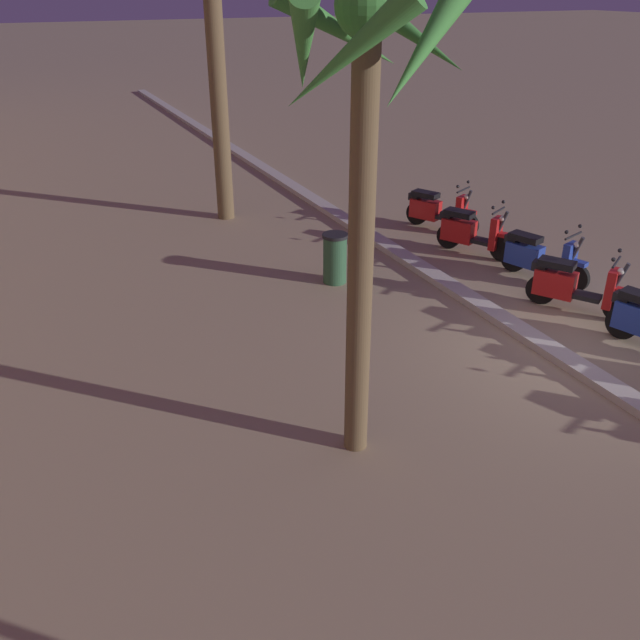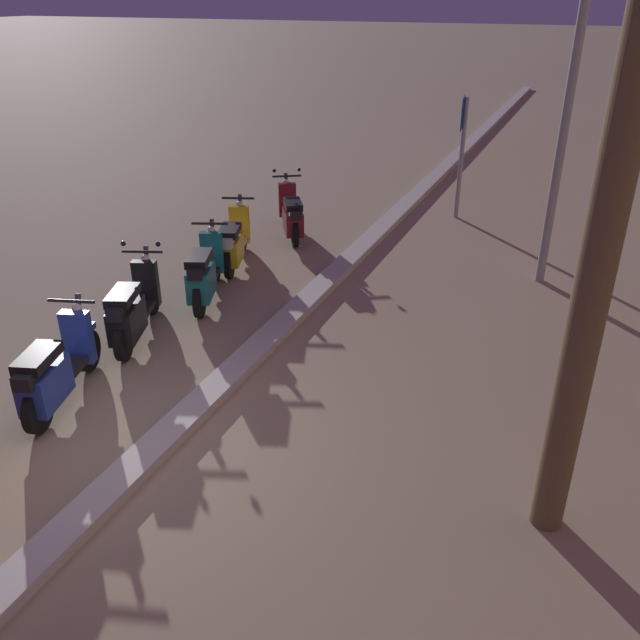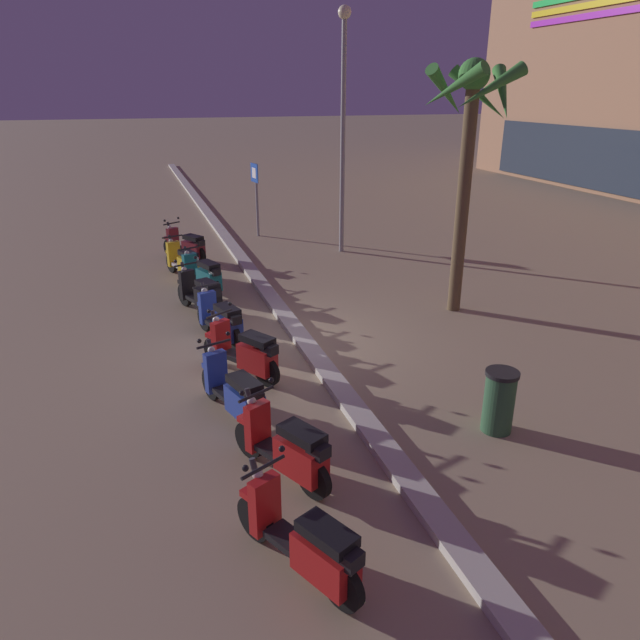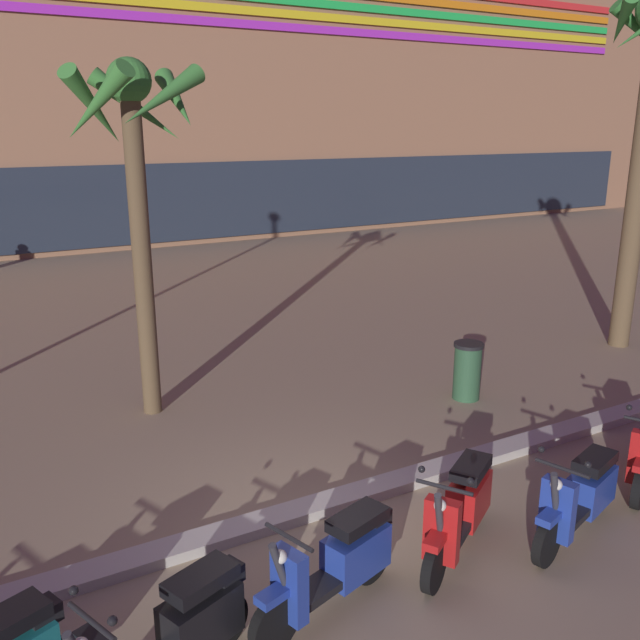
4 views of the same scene
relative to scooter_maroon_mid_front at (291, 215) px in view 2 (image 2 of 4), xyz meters
name	(u,v)px [view 2 (image 2 of 4)]	position (x,y,z in m)	size (l,w,h in m)	color
ground_plane	(121,450)	(6.60, 1.14, -0.44)	(200.00, 200.00, 0.00)	#9E896B
curb_strip	(148,454)	(6.60, 1.49, -0.38)	(60.00, 0.36, 0.12)	#BCB7AD
scooter_maroon_mid_front	(291,215)	(0.00, 0.00, 0.00)	(1.63, 1.08, 1.17)	black
scooter_yellow_mid_centre	(234,242)	(1.72, -0.26, 0.00)	(1.73, 0.83, 1.04)	black
scooter_teal_lead_nearest	(205,273)	(3.14, 0.05, 0.02)	(1.76, 0.88, 1.04)	black
scooter_black_tail_end	(133,309)	(4.55, -0.18, 0.02)	(1.78, 0.87, 1.17)	black
scooter_blue_last_in_row	(56,370)	(6.16, 0.00, 0.01)	(1.74, 0.78, 1.04)	black
crossing_sign	(462,144)	(-2.45, 2.61, 1.06)	(0.60, 0.16, 2.40)	#939399
street_lamp	(585,1)	(0.33, 4.62, 3.67)	(0.36, 0.36, 6.75)	#939399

